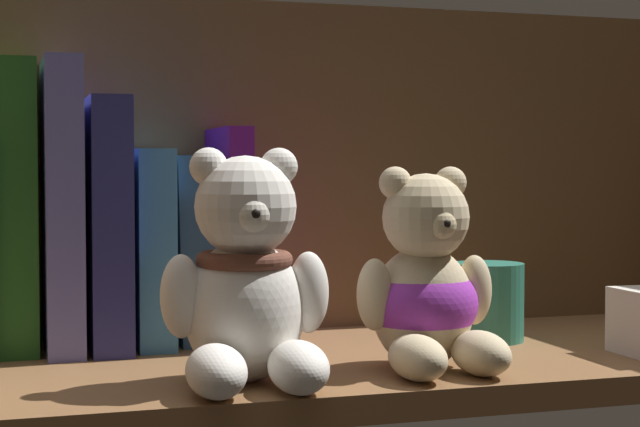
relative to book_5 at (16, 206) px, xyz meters
The scene contains 11 objects.
shelf_board 27.51cm from the book_5, 25.33° to the right, with size 81.93×27.37×2.00cm, color brown.
shelf_back_panel 22.62cm from the book_5, ahead, with size 84.33×1.20×31.20cm, color brown.
book_5 is the anchor object (origin of this frame).
book_6 3.44cm from the book_5, ahead, with size 2.81×14.64×22.95cm, color #6063BD.
book_7 7.04cm from the book_5, ahead, with size 3.13×14.69×20.00cm, color navy.
book_8 10.99cm from the book_5, ahead, with size 2.96×12.25×15.98cm, color teal.
book_9 14.37cm from the book_5, ahead, with size 2.97×9.09×15.49cm, color #2E5478.
book_10 17.06cm from the book_5, ahead, with size 1.99×13.90×17.76cm, color #59137A.
teddy_bear_larger 24.08cm from the book_5, 52.43° to the right, with size 11.56×11.74×15.83cm.
teddy_bear_smaller 33.39cm from the book_5, 31.83° to the right, with size 10.65×11.14×14.58cm.
pillar_candle 39.39cm from the book_5, 11.36° to the right, with size 5.98×5.98×6.51cm, color #2D7A66.
Camera 1 is at (-23.52, -75.13, 16.43)cm, focal length 58.05 mm.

